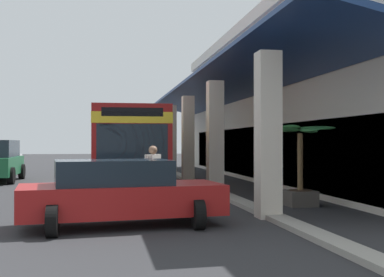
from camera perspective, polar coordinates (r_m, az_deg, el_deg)
name	(u,v)px	position (r m, az deg, el deg)	size (l,w,h in m)	color
ground	(250,181)	(24.26, 6.73, -4.86)	(120.00, 120.00, 0.00)	#2D2D30
curb_strip	(190,180)	(23.76, -0.25, -4.81)	(35.22, 0.50, 0.12)	#9E998E
plaza_building	(374,101)	(27.15, 20.27, 4.12)	(29.65, 17.08, 8.03)	beige
transit_bus	(126,143)	(21.20, -7.62, -0.47)	(11.23, 2.90, 3.34)	maroon
parked_sedan_red	(120,192)	(11.08, -8.36, -6.17)	(2.77, 4.58, 1.47)	maroon
pedestrian	(153,174)	(13.46, -4.53, -4.08)	(0.56, 0.49, 1.77)	navy
potted_palm	(301,183)	(14.83, 12.44, -5.00)	(1.57, 1.96, 2.41)	#4C4742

